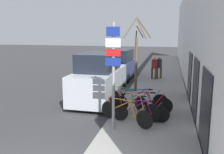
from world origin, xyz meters
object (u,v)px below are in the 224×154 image
at_px(bicycle_4, 140,102).
at_px(street_tree, 137,56).
at_px(parked_car_0, 99,79).
at_px(pedestrian_near, 159,66).
at_px(pedestrian_far, 154,66).
at_px(bicycle_2, 135,107).
at_px(bicycle_0, 125,113).
at_px(bicycle_5, 127,99).
at_px(signpost, 113,70).
at_px(bicycle_1, 141,112).
at_px(bicycle_3, 141,105).
at_px(parked_car_1, 120,66).

height_order(bicycle_4, street_tree, street_tree).
xyz_separation_m(parked_car_0, pedestrian_near, (2.72, 5.94, -0.05)).
xyz_separation_m(pedestrian_near, pedestrian_far, (-0.34, -0.42, 0.01)).
bearing_deg(street_tree, parked_car_0, -128.43).
height_order(bicycle_4, parked_car_0, parked_car_0).
bearing_deg(bicycle_2, pedestrian_far, 31.70).
distance_m(bicycle_0, bicycle_4, 1.54).
bearing_deg(bicycle_5, signpost, -147.50).
relative_size(signpost, bicycle_5, 1.90).
xyz_separation_m(bicycle_4, pedestrian_near, (0.45, 7.69, 0.50)).
height_order(signpost, pedestrian_far, signpost).
bearing_deg(bicycle_1, bicycle_5, 21.56).
height_order(pedestrian_far, street_tree, street_tree).
height_order(signpost, bicycle_2, signpost).
distance_m(bicycle_3, parked_car_1, 8.43).
xyz_separation_m(bicycle_0, bicycle_3, (0.46, 1.07, 0.02)).
bearing_deg(bicycle_2, street_tree, 40.39).
height_order(bicycle_0, parked_car_0, parked_car_0).
xyz_separation_m(signpost, parked_car_1, (-1.71, 9.70, -1.22)).
relative_size(signpost, street_tree, 0.89).
distance_m(bicycle_0, parked_car_1, 9.34).
height_order(bicycle_1, parked_car_1, parked_car_1).
bearing_deg(pedestrian_far, bicycle_1, -70.06).
xyz_separation_m(bicycle_3, bicycle_5, (-0.73, 0.86, -0.02)).
relative_size(signpost, bicycle_4, 1.59).
distance_m(signpost, bicycle_2, 2.22).
xyz_separation_m(parked_car_1, pedestrian_near, (2.84, 0.07, 0.08)).
height_order(bicycle_5, pedestrian_far, pedestrian_far).
height_order(bicycle_4, bicycle_5, bicycle_4).
xyz_separation_m(signpost, bicycle_5, (0.05, 2.52, -1.66)).
bearing_deg(pedestrian_near, bicycle_4, 73.70).
bearing_deg(pedestrian_far, bicycle_3, -70.48).
bearing_deg(signpost, parked_car_1, 100.00).
relative_size(bicycle_5, pedestrian_far, 1.20).
distance_m(bicycle_0, parked_car_0, 3.79).
distance_m(bicycle_3, bicycle_4, 0.44).
height_order(bicycle_2, bicycle_5, bicycle_2).
bearing_deg(bicycle_5, bicycle_1, -120.45).
relative_size(bicycle_3, bicycle_4, 1.09).
relative_size(bicycle_1, parked_car_1, 0.49).
distance_m(bicycle_3, pedestrian_far, 7.71).
bearing_deg(bicycle_5, parked_car_1, 47.30).
xyz_separation_m(bicycle_2, bicycle_4, (0.12, 0.69, 0.00)).
height_order(parked_car_0, parked_car_1, parked_car_0).
bearing_deg(bicycle_3, signpost, 141.25).
xyz_separation_m(bicycle_1, bicycle_4, (-0.16, 1.19, 0.05)).
distance_m(bicycle_1, pedestrian_near, 8.90).
relative_size(parked_car_0, parked_car_1, 1.07).
bearing_deg(parked_car_0, street_tree, 52.34).
relative_size(bicycle_2, pedestrian_near, 1.29).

